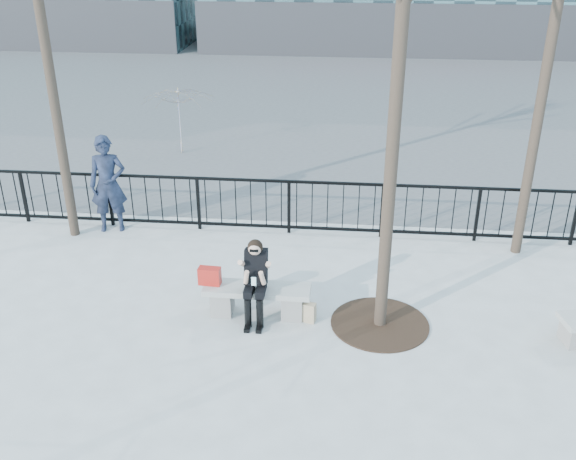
{
  "coord_description": "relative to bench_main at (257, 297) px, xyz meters",
  "views": [
    {
      "loc": [
        1.32,
        -8.43,
        5.5
      ],
      "look_at": [
        0.4,
        0.8,
        1.1
      ],
      "focal_mm": 40.0,
      "sensor_mm": 36.0,
      "label": 1
    }
  ],
  "objects": [
    {
      "name": "handbag",
      "position": [
        -0.74,
        0.02,
        0.33
      ],
      "size": [
        0.35,
        0.18,
        0.28
      ],
      "primitive_type": "cube",
      "rotation": [
        0.0,
        0.0,
        -0.07
      ],
      "color": "#B51D16",
      "rests_on": "bench_main"
    },
    {
      "name": "standing_man",
      "position": [
        -3.32,
        2.8,
        0.67
      ],
      "size": [
        0.8,
        0.62,
        1.93
      ],
      "primitive_type": "imported",
      "rotation": [
        0.0,
        0.0,
        0.24
      ],
      "color": "black",
      "rests_on": "ground"
    },
    {
      "name": "shopping_bag",
      "position": [
        0.75,
        -0.11,
        -0.14
      ],
      "size": [
        0.36,
        0.21,
        0.32
      ],
      "primitive_type": "cube",
      "rotation": [
        0.0,
        0.0,
        -0.29
      ],
      "color": "tan",
      "rests_on": "ground"
    },
    {
      "name": "railing",
      "position": [
        0.0,
        3.0,
        0.25
      ],
      "size": [
        14.0,
        0.06,
        1.1
      ],
      "color": "black",
      "rests_on": "ground"
    },
    {
      "name": "street_surface",
      "position": [
        0.0,
        15.0,
        -0.3
      ],
      "size": [
        60.0,
        23.0,
        0.01
      ],
      "primitive_type": "cube",
      "color": "#474747",
      "rests_on": "ground"
    },
    {
      "name": "tree_grate",
      "position": [
        1.9,
        -0.1,
        -0.29
      ],
      "size": [
        1.5,
        1.5,
        0.02
      ],
      "primitive_type": "cylinder",
      "color": "black",
      "rests_on": "ground"
    },
    {
      "name": "vendor_umbrella",
      "position": [
        -3.12,
        7.59,
        0.58
      ],
      "size": [
        2.45,
        2.48,
        1.76
      ],
      "primitive_type": "imported",
      "rotation": [
        0.0,
        0.0,
        0.33
      ],
      "color": "yellow",
      "rests_on": "ground"
    },
    {
      "name": "bench_main",
      "position": [
        0.0,
        0.0,
        0.0
      ],
      "size": [
        1.65,
        0.46,
        0.49
      ],
      "color": "slate",
      "rests_on": "ground"
    },
    {
      "name": "ground",
      "position": [
        0.0,
        0.0,
        -0.3
      ],
      "size": [
        120.0,
        120.0,
        0.0
      ],
      "primitive_type": "plane",
      "color": "#999994",
      "rests_on": "ground"
    },
    {
      "name": "seated_woman",
      "position": [
        0.0,
        -0.16,
        0.37
      ],
      "size": [
        0.5,
        0.64,
        1.34
      ],
      "color": "black",
      "rests_on": "ground"
    }
  ]
}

